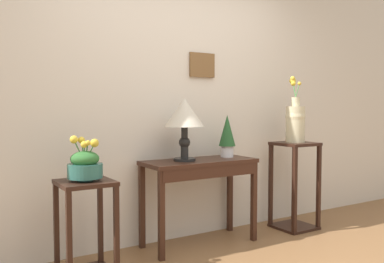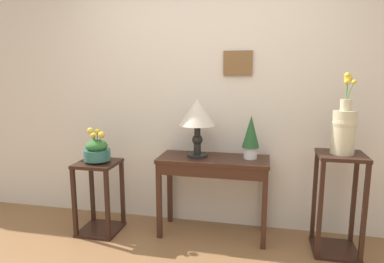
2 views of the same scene
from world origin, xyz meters
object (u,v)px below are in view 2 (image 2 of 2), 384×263
flower_vase_tall_right (344,127)px  table_lamp (197,115)px  console_table (213,170)px  pedestal_stand_right (338,204)px  potted_plant_on_console (251,135)px  pedestal_stand_left (99,197)px  planter_bowl_wide_left (97,150)px

flower_vase_tall_right → table_lamp: bearing=175.8°
console_table → pedestal_stand_right: pedestal_stand_right is taller
console_table → potted_plant_on_console: bearing=10.4°
flower_vase_tall_right → pedestal_stand_left: bearing=-177.8°
potted_plant_on_console → pedestal_stand_left: bearing=-171.5°
planter_bowl_wide_left → flower_vase_tall_right: bearing=2.2°
pedestal_stand_left → flower_vase_tall_right: flower_vase_tall_right is taller
table_lamp → console_table: bearing=-8.5°
pedestal_stand_left → flower_vase_tall_right: (2.19, 0.08, 0.76)m
table_lamp → pedestal_stand_left: (-0.94, -0.17, -0.81)m
potted_plant_on_console → planter_bowl_wide_left: (-1.43, -0.21, -0.16)m
console_table → table_lamp: 0.54m
console_table → potted_plant_on_console: potted_plant_on_console is taller
pedestal_stand_left → planter_bowl_wide_left: planter_bowl_wide_left is taller
console_table → potted_plant_on_console: size_ratio=2.57×
table_lamp → flower_vase_tall_right: (1.25, -0.09, -0.05)m
console_table → pedestal_stand_left: bearing=-172.1°
pedestal_stand_left → table_lamp: bearing=10.5°
pedestal_stand_left → pedestal_stand_right: bearing=2.1°
planter_bowl_wide_left → pedestal_stand_right: (2.19, 0.08, -0.38)m
console_table → potted_plant_on_console: 0.48m
planter_bowl_wide_left → table_lamp: bearing=10.5°
table_lamp → planter_bowl_wide_left: (-0.94, -0.17, -0.34)m
console_table → pedestal_stand_left: 1.14m
pedestal_stand_left → pedestal_stand_right: 2.19m
pedestal_stand_left → flower_vase_tall_right: bearing=2.2°
pedestal_stand_left → planter_bowl_wide_left: (-0.00, -0.00, 0.47)m
pedestal_stand_left → planter_bowl_wide_left: 0.47m
pedestal_stand_left → pedestal_stand_right: pedestal_stand_right is taller
planter_bowl_wide_left → flower_vase_tall_right: size_ratio=0.49×
table_lamp → pedestal_stand_left: bearing=-169.5°
pedestal_stand_right → pedestal_stand_left: bearing=-177.9°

